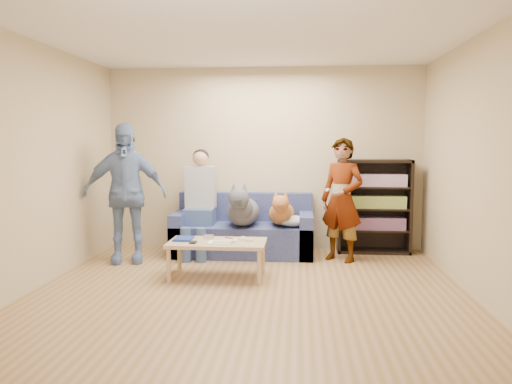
# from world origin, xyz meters

# --- Properties ---
(ground) EXTENTS (5.00, 5.00, 0.00)m
(ground) POSITION_xyz_m (0.00, 0.00, 0.00)
(ground) COLOR olive
(ground) RESTS_ON ground
(ceiling) EXTENTS (5.00, 5.00, 0.00)m
(ceiling) POSITION_xyz_m (0.00, 0.00, 2.60)
(ceiling) COLOR white
(ceiling) RESTS_ON ground
(wall_back) EXTENTS (4.50, 0.00, 4.50)m
(wall_back) POSITION_xyz_m (0.00, 2.50, 1.30)
(wall_back) COLOR tan
(wall_back) RESTS_ON ground
(wall_front) EXTENTS (4.50, 0.00, 4.50)m
(wall_front) POSITION_xyz_m (0.00, -2.50, 1.30)
(wall_front) COLOR tan
(wall_front) RESTS_ON ground
(wall_left) EXTENTS (0.00, 5.00, 5.00)m
(wall_left) POSITION_xyz_m (-2.25, 0.00, 1.30)
(wall_left) COLOR tan
(wall_left) RESTS_ON ground
(wall_right) EXTENTS (0.00, 5.00, 5.00)m
(wall_right) POSITION_xyz_m (2.25, 0.00, 1.30)
(wall_right) COLOR tan
(wall_right) RESTS_ON ground
(blanket) EXTENTS (0.41, 0.35, 0.14)m
(blanket) POSITION_xyz_m (0.42, 1.89, 0.50)
(blanket) COLOR #B9BABE
(blanket) RESTS_ON sofa
(person_standing_right) EXTENTS (0.70, 0.64, 1.60)m
(person_standing_right) POSITION_xyz_m (1.06, 1.79, 0.80)
(person_standing_right) COLOR gray
(person_standing_right) RESTS_ON ground
(person_standing_left) EXTENTS (1.11, 0.66, 1.78)m
(person_standing_left) POSITION_xyz_m (-1.71, 1.50, 0.89)
(person_standing_left) COLOR #7A9DC4
(person_standing_left) RESTS_ON ground
(held_controller) EXTENTS (0.06, 0.11, 0.03)m
(held_controller) POSITION_xyz_m (0.86, 1.59, 0.95)
(held_controller) COLOR white
(held_controller) RESTS_ON person_standing_right
(notebook_blue) EXTENTS (0.20, 0.26, 0.03)m
(notebook_blue) POSITION_xyz_m (-0.81, 0.89, 0.43)
(notebook_blue) COLOR navy
(notebook_blue) RESTS_ON coffee_table
(papers) EXTENTS (0.26, 0.20, 0.02)m
(papers) POSITION_xyz_m (-0.36, 0.74, 0.43)
(papers) COLOR white
(papers) RESTS_ON coffee_table
(magazine) EXTENTS (0.22, 0.17, 0.01)m
(magazine) POSITION_xyz_m (-0.33, 0.76, 0.44)
(magazine) COLOR #AFA58C
(magazine) RESTS_ON coffee_table
(camera_silver) EXTENTS (0.11, 0.06, 0.05)m
(camera_silver) POSITION_xyz_m (-0.53, 0.96, 0.45)
(camera_silver) COLOR #B9B8BD
(camera_silver) RESTS_ON coffee_table
(controller_a) EXTENTS (0.04, 0.13, 0.03)m
(controller_a) POSITION_xyz_m (-0.13, 0.94, 0.43)
(controller_a) COLOR silver
(controller_a) RESTS_ON coffee_table
(controller_b) EXTENTS (0.09, 0.06, 0.03)m
(controller_b) POSITION_xyz_m (-0.05, 0.86, 0.43)
(controller_b) COLOR silver
(controller_b) RESTS_ON coffee_table
(headphone_cup_a) EXTENTS (0.07, 0.07, 0.02)m
(headphone_cup_a) POSITION_xyz_m (-0.21, 0.82, 0.43)
(headphone_cup_a) COLOR white
(headphone_cup_a) RESTS_ON coffee_table
(headphone_cup_b) EXTENTS (0.07, 0.07, 0.02)m
(headphone_cup_b) POSITION_xyz_m (-0.21, 0.90, 0.43)
(headphone_cup_b) COLOR white
(headphone_cup_b) RESTS_ON coffee_table
(pen_orange) EXTENTS (0.13, 0.06, 0.01)m
(pen_orange) POSITION_xyz_m (-0.43, 0.68, 0.42)
(pen_orange) COLOR #BF811B
(pen_orange) RESTS_ON coffee_table
(pen_black) EXTENTS (0.13, 0.08, 0.01)m
(pen_black) POSITION_xyz_m (-0.29, 1.02, 0.42)
(pen_black) COLOR black
(pen_black) RESTS_ON coffee_table
(wallet) EXTENTS (0.07, 0.12, 0.02)m
(wallet) POSITION_xyz_m (-0.66, 0.72, 0.43)
(wallet) COLOR black
(wallet) RESTS_ON coffee_table
(sofa) EXTENTS (1.90, 0.85, 0.82)m
(sofa) POSITION_xyz_m (-0.25, 2.10, 0.28)
(sofa) COLOR #515B93
(sofa) RESTS_ON ground
(person_seated) EXTENTS (0.40, 0.73, 1.47)m
(person_seated) POSITION_xyz_m (-0.84, 1.97, 0.77)
(person_seated) COLOR #3D4D88
(person_seated) RESTS_ON sofa
(dog_gray) EXTENTS (0.43, 1.26, 0.62)m
(dog_gray) POSITION_xyz_m (-0.24, 1.85, 0.64)
(dog_gray) COLOR #52545C
(dog_gray) RESTS_ON sofa
(dog_tan) EXTENTS (0.35, 1.14, 0.51)m
(dog_tan) POSITION_xyz_m (0.28, 1.96, 0.60)
(dog_tan) COLOR #AD6234
(dog_tan) RESTS_ON sofa
(coffee_table) EXTENTS (1.10, 0.60, 0.42)m
(coffee_table) POSITION_xyz_m (-0.41, 0.84, 0.37)
(coffee_table) COLOR tan
(coffee_table) RESTS_ON ground
(bookshelf) EXTENTS (1.00, 0.34, 1.30)m
(bookshelf) POSITION_xyz_m (1.55, 2.33, 0.68)
(bookshelf) COLOR black
(bookshelf) RESTS_ON ground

